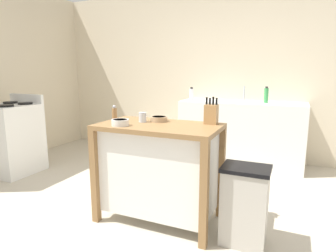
# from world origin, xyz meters

# --- Properties ---
(ground_plane) EXTENTS (6.97, 6.97, 0.00)m
(ground_plane) POSITION_xyz_m (0.00, 0.00, 0.00)
(ground_plane) COLOR #BCB29E
(ground_plane) RESTS_ON ground
(wall_back) EXTENTS (5.97, 0.10, 2.60)m
(wall_back) POSITION_xyz_m (0.00, 2.40, 1.30)
(wall_back) COLOR beige
(wall_back) RESTS_ON ground
(wall_left) EXTENTS (0.10, 3.00, 2.60)m
(wall_left) POSITION_xyz_m (-2.99, 0.90, 1.30)
(wall_left) COLOR beige
(wall_left) RESTS_ON ground
(kitchen_island) EXTENTS (1.06, 0.60, 0.89)m
(kitchen_island) POSITION_xyz_m (-0.11, 0.09, 0.50)
(kitchen_island) COLOR olive
(kitchen_island) RESTS_ON ground
(knife_block) EXTENTS (0.11, 0.09, 0.24)m
(knife_block) POSITION_xyz_m (0.30, 0.29, 0.98)
(knife_block) COLOR #AD7F4C
(knife_block) RESTS_ON kitchen_island
(bowl_stoneware_deep) EXTENTS (0.15, 0.15, 0.05)m
(bowl_stoneware_deep) POSITION_xyz_m (-0.39, -0.10, 0.91)
(bowl_stoneware_deep) COLOR silver
(bowl_stoneware_deep) RESTS_ON kitchen_island
(bowl_ceramic_wide) EXTENTS (0.15, 0.15, 0.05)m
(bowl_ceramic_wide) POSITION_xyz_m (-0.17, 0.22, 0.91)
(bowl_ceramic_wide) COLOR tan
(bowl_ceramic_wide) RESTS_ON kitchen_island
(drinking_cup) EXTENTS (0.07, 0.07, 0.09)m
(drinking_cup) POSITION_xyz_m (-0.30, 0.14, 0.93)
(drinking_cup) COLOR silver
(drinking_cup) RESTS_ON kitchen_island
(pepper_grinder) EXTENTS (0.04, 0.04, 0.16)m
(pepper_grinder) POSITION_xyz_m (-0.51, 0.00, 0.96)
(pepper_grinder) COLOR #9E7042
(pepper_grinder) RESTS_ON kitchen_island
(trash_bin) EXTENTS (0.36, 0.28, 0.63)m
(trash_bin) POSITION_xyz_m (0.66, 0.01, 0.32)
(trash_bin) COLOR #B7B2A8
(trash_bin) RESTS_ON ground
(sink_counter) EXTENTS (1.73, 0.60, 0.91)m
(sink_counter) POSITION_xyz_m (0.27, 2.05, 0.46)
(sink_counter) COLOR white
(sink_counter) RESTS_ON ground
(sink_faucet) EXTENTS (0.02, 0.02, 0.22)m
(sink_faucet) POSITION_xyz_m (0.27, 2.19, 1.02)
(sink_faucet) COLOR #B7BCC1
(sink_faucet) RESTS_ON sink_counter
(bottle_dish_soap) EXTENTS (0.06, 0.06, 0.22)m
(bottle_dish_soap) POSITION_xyz_m (0.60, 2.03, 1.02)
(bottle_dish_soap) COLOR green
(bottle_dish_soap) RESTS_ON sink_counter
(bottle_hand_soap) EXTENTS (0.06, 0.06, 0.19)m
(bottle_hand_soap) POSITION_xyz_m (-0.48, 2.01, 1.00)
(bottle_hand_soap) COLOR white
(bottle_hand_soap) RESTS_ON sink_counter
(stove) EXTENTS (0.60, 0.60, 1.03)m
(stove) POSITION_xyz_m (-2.44, 0.43, 0.46)
(stove) COLOR silver
(stove) RESTS_ON ground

